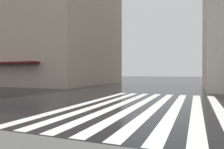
% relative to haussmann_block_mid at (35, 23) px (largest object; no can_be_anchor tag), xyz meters
% --- Properties ---
extents(ground_plane, '(220.00, 220.00, 0.00)m').
position_rel_haussmann_block_mid_xyz_m(ground_plane, '(-21.64, -22.46, -10.32)').
color(ground_plane, black).
extents(zebra_crossing, '(13.00, 7.50, 0.01)m').
position_rel_haussmann_block_mid_xyz_m(zebra_crossing, '(-17.64, -23.30, -10.32)').
color(zebra_crossing, silver).
rests_on(zebra_crossing, ground_plane).
extents(haussmann_block_mid, '(19.50, 25.15, 21.09)m').
position_rel_haussmann_block_mid_xyz_m(haussmann_block_mid, '(0.00, 0.00, 0.00)').
color(haussmann_block_mid, tan).
rests_on(haussmann_block_mid, ground_plane).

